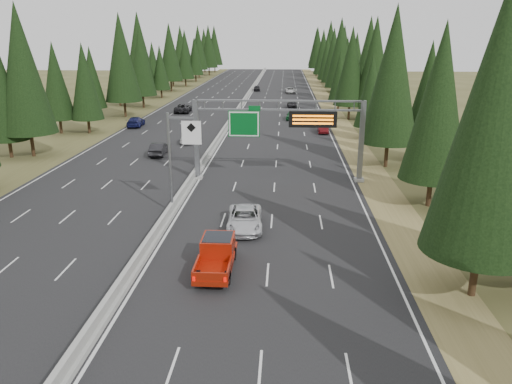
# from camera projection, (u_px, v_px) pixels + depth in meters

# --- Properties ---
(road) EXTENTS (32.00, 260.00, 0.08)m
(road) POSITION_uv_depth(u_px,v_px,m) (237.00, 113.00, 92.43)
(road) COLOR black
(road) RESTS_ON ground
(shoulder_right) EXTENTS (3.60, 260.00, 0.06)m
(shoulder_right) POSITION_uv_depth(u_px,v_px,m) (333.00, 114.00, 91.45)
(shoulder_right) COLOR olive
(shoulder_right) RESTS_ON ground
(shoulder_left) EXTENTS (3.60, 260.00, 0.06)m
(shoulder_left) POSITION_uv_depth(u_px,v_px,m) (142.00, 112.00, 93.41)
(shoulder_left) COLOR #454320
(shoulder_left) RESTS_ON ground
(median_barrier) EXTENTS (0.70, 260.00, 0.85)m
(median_barrier) POSITION_uv_depth(u_px,v_px,m) (237.00, 111.00, 92.32)
(median_barrier) COLOR gray
(median_barrier) RESTS_ON road
(sign_gantry) EXTENTS (16.75, 0.98, 7.80)m
(sign_gantry) POSITION_uv_depth(u_px,v_px,m) (285.00, 128.00, 47.38)
(sign_gantry) COLOR slate
(sign_gantry) RESTS_ON road
(hov_sign_pole) EXTENTS (2.80, 0.50, 8.00)m
(hov_sign_pole) POSITION_uv_depth(u_px,v_px,m) (177.00, 156.00, 38.55)
(hov_sign_pole) COLOR slate
(hov_sign_pole) RESTS_ON road
(tree_row_right) EXTENTS (11.97, 243.61, 18.85)m
(tree_row_right) POSITION_uv_depth(u_px,v_px,m) (360.00, 63.00, 88.74)
(tree_row_right) COLOR black
(tree_row_right) RESTS_ON ground
(tree_row_left) EXTENTS (12.02, 240.77, 18.98)m
(tree_row_left) POSITION_uv_depth(u_px,v_px,m) (118.00, 61.00, 91.26)
(tree_row_left) COLOR black
(tree_row_left) RESTS_ON ground
(silver_minivan) EXTENTS (2.84, 5.58, 1.51)m
(silver_minivan) POSITION_uv_depth(u_px,v_px,m) (245.00, 219.00, 36.45)
(silver_minivan) COLOR silver
(silver_minivan) RESTS_ON road
(red_pickup) EXTENTS (2.02, 5.65, 1.84)m
(red_pickup) POSITION_uv_depth(u_px,v_px,m) (217.00, 252.00, 30.17)
(red_pickup) COLOR black
(red_pickup) RESTS_ON road
(car_ahead_green) EXTENTS (2.13, 4.48, 1.48)m
(car_ahead_green) POSITION_uv_depth(u_px,v_px,m) (292.00, 115.00, 84.74)
(car_ahead_green) COLOR #135426
(car_ahead_green) RESTS_ON road
(car_ahead_dkred) EXTENTS (1.52, 4.24, 1.39)m
(car_ahead_dkred) POSITION_uv_depth(u_px,v_px,m) (323.00, 128.00, 73.00)
(car_ahead_dkred) COLOR #4D0B0E
(car_ahead_dkred) RESTS_ON road
(car_ahead_dkgrey) EXTENTS (2.27, 4.78, 1.34)m
(car_ahead_dkgrey) POSITION_uv_depth(u_px,v_px,m) (292.00, 104.00, 98.66)
(car_ahead_dkgrey) COLOR black
(car_ahead_dkgrey) RESTS_ON road
(car_ahead_white) EXTENTS (2.71, 5.32, 1.44)m
(car_ahead_white) POSITION_uv_depth(u_px,v_px,m) (290.00, 90.00, 124.04)
(car_ahead_white) COLOR silver
(car_ahead_white) RESTS_ON road
(car_ahead_far) EXTENTS (1.83, 4.18, 1.40)m
(car_ahead_far) POSITION_uv_depth(u_px,v_px,m) (257.00, 88.00, 129.55)
(car_ahead_far) COLOR black
(car_ahead_far) RESTS_ON road
(car_onc_near) EXTENTS (1.81, 4.61, 1.49)m
(car_onc_near) POSITION_uv_depth(u_px,v_px,m) (159.00, 149.00, 59.17)
(car_onc_near) COLOR black
(car_onc_near) RESTS_ON road
(car_onc_blue) EXTENTS (2.51, 5.37, 1.52)m
(car_onc_blue) POSITION_uv_depth(u_px,v_px,m) (136.00, 122.00, 78.08)
(car_onc_blue) COLOR #15194C
(car_onc_blue) RESTS_ON road
(car_onc_white) EXTENTS (2.00, 4.29, 1.42)m
(car_onc_white) POSITION_uv_depth(u_px,v_px,m) (187.00, 137.00, 66.10)
(car_onc_white) COLOR silver
(car_onc_white) RESTS_ON road
(car_onc_far) EXTENTS (2.96, 5.97, 1.63)m
(car_onc_far) POSITION_uv_depth(u_px,v_px,m) (183.00, 108.00, 92.57)
(car_onc_far) COLOR black
(car_onc_far) RESTS_ON road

